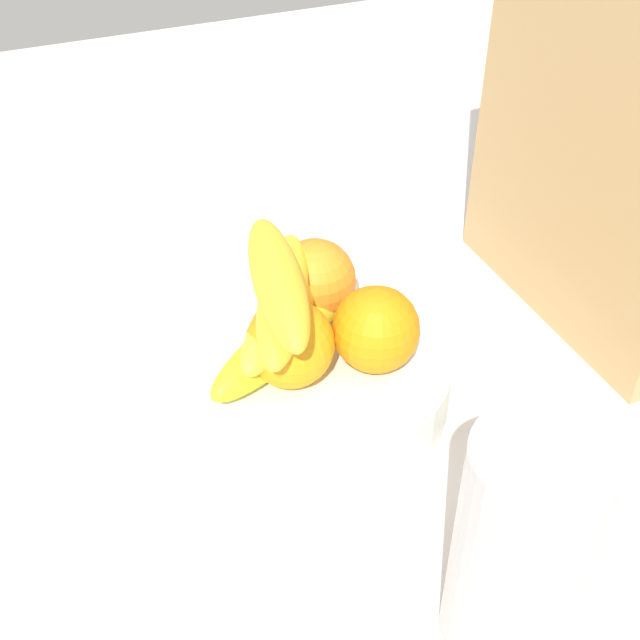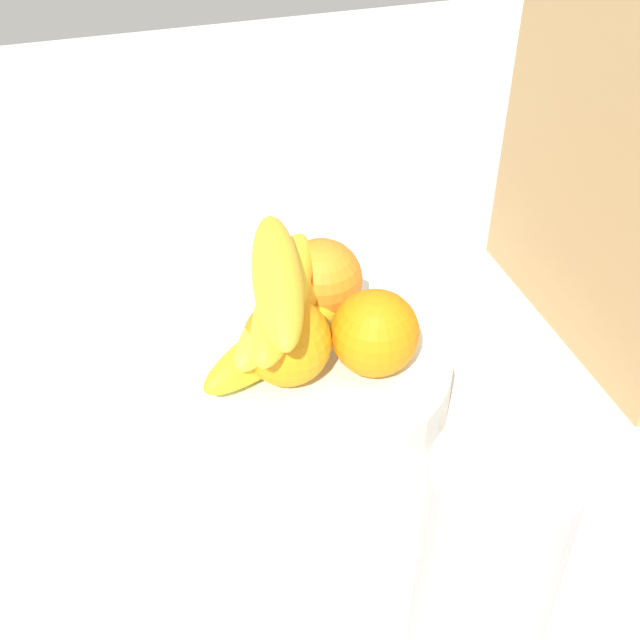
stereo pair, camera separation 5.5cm
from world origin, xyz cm
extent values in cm
cube|color=silver|center=(0.00, 0.00, -1.50)|extent=(180.00, 140.00, 3.00)
cylinder|color=white|center=(-1.60, 1.74, 2.79)|extent=(22.84, 22.84, 5.57)
sphere|color=orange|center=(0.78, 5.78, 9.26)|extent=(7.37, 7.37, 7.37)
sphere|color=orange|center=(-7.30, 3.34, 9.26)|extent=(7.37, 7.37, 7.37)
sphere|color=orange|center=(0.39, -1.47, 9.26)|extent=(7.37, 7.37, 7.37)
ellipsoid|color=yellow|center=(-2.31, -1.53, 7.57)|extent=(12.48, 16.50, 4.00)
ellipsoid|color=yellow|center=(-3.82, -0.56, 9.77)|extent=(15.66, 13.90, 4.00)
ellipsoid|color=yellow|center=(-2.61, -1.11, 11.97)|extent=(17.18, 10.49, 4.00)
ellipsoid|color=yellow|center=(-2.14, -1.64, 14.17)|extent=(17.40, 6.39, 4.00)
cube|color=tan|center=(-5.43, 27.36, 18.00)|extent=(28.06, 3.98, 36.00)
cylinder|color=beige|center=(24.16, 5.73, 9.54)|extent=(8.82, 8.82, 19.08)
camera|label=1|loc=(50.35, -17.66, 56.82)|focal=49.28mm
camera|label=2|loc=(52.01, -12.43, 56.82)|focal=49.28mm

